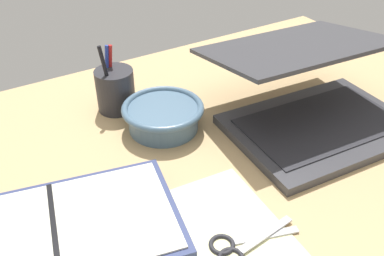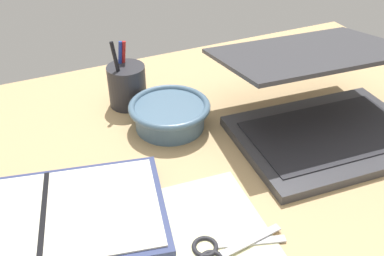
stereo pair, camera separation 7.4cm
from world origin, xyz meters
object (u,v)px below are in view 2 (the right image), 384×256
at_px(laptop, 321,106).
at_px(bowl, 170,114).
at_px(pen_cup, 127,85).
at_px(planner, 45,223).
at_px(scissors, 219,251).

distance_m(laptop, bowl, 0.30).
bearing_deg(laptop, bowl, 157.61).
height_order(pen_cup, planner, pen_cup).
bearing_deg(pen_cup, bowl, -67.15).
distance_m(bowl, planner, 0.33).
bearing_deg(scissors, bowl, 85.81).
distance_m(pen_cup, planner, 0.37).
bearing_deg(scissors, laptop, 36.48).
relative_size(laptop, planner, 0.96).
relative_size(bowl, pen_cup, 1.07).
xyz_separation_m(laptop, bowl, (-0.26, 0.13, -0.03)).
height_order(bowl, pen_cup, pen_cup).
bearing_deg(planner, laptop, 17.04).
distance_m(planner, scissors, 0.26).
bearing_deg(laptop, planner, -170.72).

